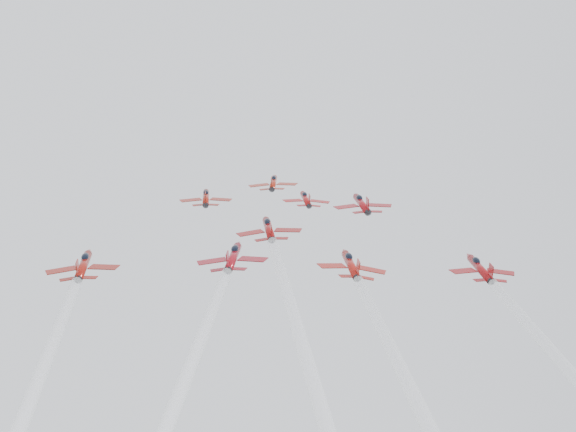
{
  "coord_description": "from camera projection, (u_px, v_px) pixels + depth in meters",
  "views": [
    {
      "loc": [
        -1.62,
        -124.66,
        133.38
      ],
      "look_at": [
        0.0,
        2.0,
        166.81
      ],
      "focal_mm": 50.0,
      "sensor_mm": 36.0,
      "label": 1
    }
  ],
  "objects": [
    {
      "name": "jet_row2_right",
      "position": [
        362.0,
        203.0,
        141.75
      ],
      "size": [
        10.41,
        13.33,
        8.47
      ],
      "rotation": [
        0.53,
        -0.06,
        0.07
      ],
      "color": "maroon"
    },
    {
      "name": "jet_lead",
      "position": [
        273.0,
        182.0,
        156.78
      ],
      "size": [
        9.63,
        12.33,
        7.83
      ],
      "rotation": [
        0.53,
        -0.03,
        -0.07
      ],
      "color": "#A01F0F"
    },
    {
      "name": "jet_row2_left",
      "position": [
        206.0,
        197.0,
        145.09
      ],
      "size": [
        9.47,
        12.13,
        7.71
      ],
      "rotation": [
        0.53,
        -0.04,
        0.06
      ],
      "color": "maroon"
    },
    {
      "name": "jet_center",
      "position": [
        263.0,
        376.0,
        77.93
      ],
      "size": [
        10.38,
        97.81,
        58.21
      ],
      "rotation": [
        0.53,
        -0.09,
        0.06
      ],
      "color": "maroon"
    },
    {
      "name": "jet_row2_center",
      "position": [
        306.0,
        199.0,
        144.59
      ],
      "size": [
        8.6,
        11.0,
        6.99
      ],
      "rotation": [
        0.53,
        0.0,
        0.11
      ],
      "color": "#A50F10"
    }
  ]
}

